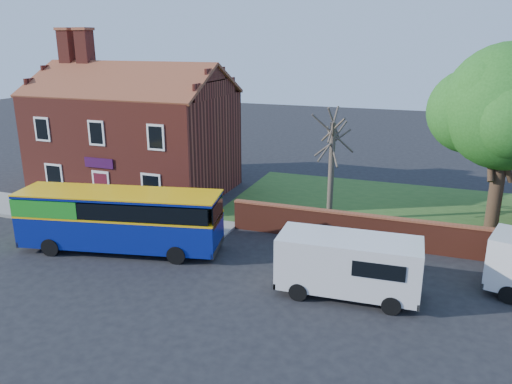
% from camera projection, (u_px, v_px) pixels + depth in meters
% --- Properties ---
extents(ground, '(120.00, 120.00, 0.00)m').
position_uv_depth(ground, '(133.00, 276.00, 21.70)').
color(ground, black).
rests_on(ground, ground).
extents(pavement, '(18.00, 3.50, 0.12)m').
position_uv_depth(pavement, '(85.00, 215.00, 29.13)').
color(pavement, gray).
rests_on(pavement, ground).
extents(kerb, '(18.00, 0.15, 0.14)m').
position_uv_depth(kerb, '(65.00, 225.00, 27.55)').
color(kerb, slate).
rests_on(kerb, ground).
extents(grass_strip, '(26.00, 12.00, 0.04)m').
position_uv_depth(grass_strip, '(448.00, 215.00, 29.16)').
color(grass_strip, '#426B28').
rests_on(grass_strip, ground).
extents(shop_building, '(12.30, 8.13, 10.50)m').
position_uv_depth(shop_building, '(135.00, 141.00, 33.33)').
color(shop_building, maroon).
rests_on(shop_building, ground).
extents(boundary_wall, '(22.00, 0.38, 1.60)m').
position_uv_depth(boundary_wall, '(451.00, 240.00, 23.53)').
color(boundary_wall, maroon).
rests_on(boundary_wall, ground).
extents(bus, '(9.98, 4.34, 2.95)m').
position_uv_depth(bus, '(114.00, 217.00, 23.99)').
color(bus, navy).
rests_on(bus, ground).
extents(van_near, '(5.65, 2.51, 2.44)m').
position_uv_depth(van_near, '(349.00, 263.00, 19.75)').
color(van_near, silver).
rests_on(van_near, ground).
extents(large_tree, '(8.07, 6.39, 9.85)m').
position_uv_depth(large_tree, '(509.00, 111.00, 25.10)').
color(large_tree, black).
rests_on(large_tree, ground).
extents(bare_tree, '(2.30, 2.74, 6.13)m').
position_uv_depth(bare_tree, '(331.00, 167.00, 27.47)').
color(bare_tree, '#4C4238').
rests_on(bare_tree, ground).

